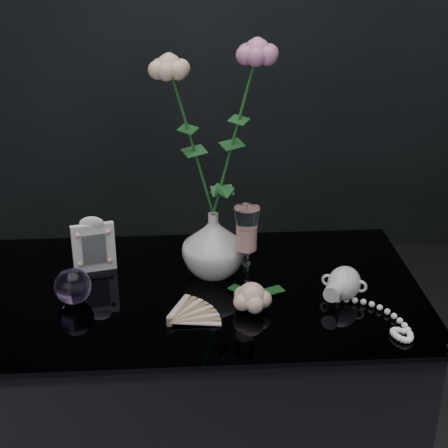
{
  "coord_description": "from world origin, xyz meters",
  "views": [
    {
      "loc": [
        -0.01,
        -1.3,
        1.54
      ],
      "look_at": [
        0.08,
        0.05,
        0.92
      ],
      "focal_mm": 55.0,
      "sensor_mm": 36.0,
      "label": 1
    }
  ],
  "objects_px": {
    "vase": "(213,244)",
    "loose_rose": "(252,297)",
    "pearl_jar": "(344,282)",
    "wine_glass": "(246,247)",
    "picture_frame": "(93,244)",
    "paperweight": "(73,286)"
  },
  "relations": [
    {
      "from": "loose_rose",
      "to": "vase",
      "type": "bearing_deg",
      "value": 121.24
    },
    {
      "from": "picture_frame",
      "to": "paperweight",
      "type": "height_order",
      "value": "picture_frame"
    },
    {
      "from": "wine_glass",
      "to": "vase",
      "type": "bearing_deg",
      "value": 142.92
    },
    {
      "from": "picture_frame",
      "to": "loose_rose",
      "type": "distance_m",
      "value": 0.41
    },
    {
      "from": "loose_rose",
      "to": "pearl_jar",
      "type": "xyz_separation_m",
      "value": [
        0.21,
        0.04,
        0.01
      ]
    },
    {
      "from": "vase",
      "to": "paperweight",
      "type": "bearing_deg",
      "value": -160.38
    },
    {
      "from": "picture_frame",
      "to": "paperweight",
      "type": "distance_m",
      "value": 0.15
    },
    {
      "from": "pearl_jar",
      "to": "vase",
      "type": "bearing_deg",
      "value": -178.14
    },
    {
      "from": "paperweight",
      "to": "wine_glass",
      "type": "bearing_deg",
      "value": 8.47
    },
    {
      "from": "wine_glass",
      "to": "pearl_jar",
      "type": "distance_m",
      "value": 0.23
    },
    {
      "from": "paperweight",
      "to": "loose_rose",
      "type": "distance_m",
      "value": 0.39
    },
    {
      "from": "vase",
      "to": "picture_frame",
      "type": "height_order",
      "value": "vase"
    },
    {
      "from": "loose_rose",
      "to": "pearl_jar",
      "type": "relative_size",
      "value": 0.7
    },
    {
      "from": "vase",
      "to": "loose_rose",
      "type": "xyz_separation_m",
      "value": [
        0.07,
        -0.17,
        -0.05
      ]
    },
    {
      "from": "wine_glass",
      "to": "picture_frame",
      "type": "bearing_deg",
      "value": 165.75
    },
    {
      "from": "wine_glass",
      "to": "picture_frame",
      "type": "distance_m",
      "value": 0.36
    },
    {
      "from": "loose_rose",
      "to": "wine_glass",
      "type": "bearing_deg",
      "value": 98.22
    },
    {
      "from": "paperweight",
      "to": "loose_rose",
      "type": "relative_size",
      "value": 0.44
    },
    {
      "from": "wine_glass",
      "to": "picture_frame",
      "type": "xyz_separation_m",
      "value": [
        -0.35,
        0.09,
        -0.03
      ]
    },
    {
      "from": "vase",
      "to": "picture_frame",
      "type": "distance_m",
      "value": 0.28
    },
    {
      "from": "pearl_jar",
      "to": "loose_rose",
      "type": "bearing_deg",
      "value": -143.32
    },
    {
      "from": "vase",
      "to": "pearl_jar",
      "type": "relative_size",
      "value": 0.59
    }
  ]
}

